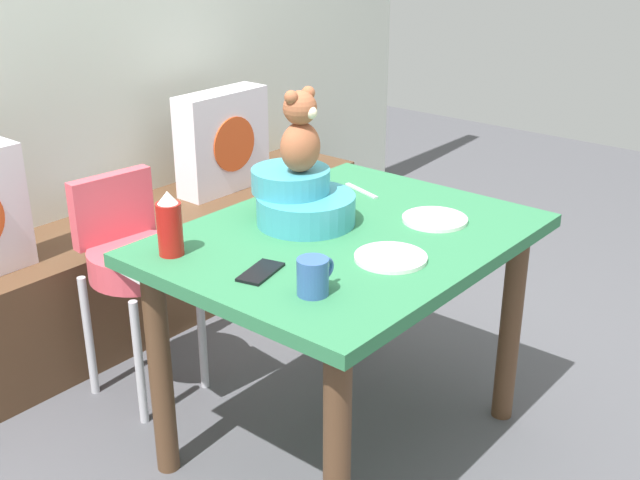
{
  "coord_description": "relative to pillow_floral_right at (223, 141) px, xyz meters",
  "views": [
    {
      "loc": [
        -1.72,
        -1.33,
        1.63
      ],
      "look_at": [
        0.0,
        0.1,
        0.69
      ],
      "focal_mm": 44.63,
      "sensor_mm": 36.0,
      "label": 1
    }
  ],
  "objects": [
    {
      "name": "coffee_mug",
      "position": [
        -0.97,
        -1.34,
        0.11
      ],
      "size": [
        0.12,
        0.08,
        0.09
      ],
      "color": "#335999",
      "rests_on": "dining_table"
    },
    {
      "name": "ground_plane",
      "position": [
        -0.6,
        -1.16,
        -0.68
      ],
      "size": [
        8.0,
        8.0,
        0.0
      ],
      "primitive_type": "plane",
      "color": "#4C4C51"
    },
    {
      "name": "back_wall",
      "position": [
        -0.6,
        0.29,
        0.62
      ],
      "size": [
        4.4,
        0.1,
        2.6
      ],
      "primitive_type": "cube",
      "color": "silver",
      "rests_on": "ground_plane"
    },
    {
      "name": "window_bench",
      "position": [
        -0.6,
        0.02,
        -0.45
      ],
      "size": [
        2.6,
        0.44,
        0.46
      ],
      "primitive_type": "cube",
      "color": "brown",
      "rests_on": "ground_plane"
    },
    {
      "name": "dining_table",
      "position": [
        -0.6,
        -1.16,
        -0.06
      ],
      "size": [
        1.1,
        0.85,
        0.74
      ],
      "color": "#2D7247",
      "rests_on": "ground_plane"
    },
    {
      "name": "pillow_floral_right",
      "position": [
        0.0,
        0.0,
        0.0
      ],
      "size": [
        0.44,
        0.15,
        0.44
      ],
      "color": "silver",
      "rests_on": "window_bench"
    },
    {
      "name": "cell_phone",
      "position": [
        -0.97,
        -1.16,
        0.06
      ],
      "size": [
        0.16,
        0.1,
        0.01
      ],
      "primitive_type": "cube",
      "rotation": [
        0.0,
        0.0,
        1.81
      ],
      "color": "black",
      "rests_on": "dining_table"
    },
    {
      "name": "highchair",
      "position": [
        -0.82,
        -0.42,
        -0.16
      ],
      "size": [
        0.35,
        0.47,
        0.79
      ],
      "color": "#D84C59",
      "rests_on": "ground_plane"
    },
    {
      "name": "table_fork",
      "position": [
        -0.28,
        -0.97,
        0.06
      ],
      "size": [
        0.07,
        0.17,
        0.01
      ],
      "primitive_type": "cube",
      "rotation": [
        0.0,
        0.0,
        2.83
      ],
      "color": "silver",
      "rests_on": "dining_table"
    },
    {
      "name": "ketchup_bottle",
      "position": [
        -1.04,
        -0.88,
        0.15
      ],
      "size": [
        0.07,
        0.07,
        0.18
      ],
      "color": "red",
      "rests_on": "dining_table"
    },
    {
      "name": "dinner_plate_near",
      "position": [
        -0.36,
        -1.31,
        0.07
      ],
      "size": [
        0.2,
        0.2,
        0.01
      ],
      "primitive_type": "cylinder",
      "color": "white",
      "rests_on": "dining_table"
    },
    {
      "name": "teddy_bear",
      "position": [
        -0.62,
        -0.99,
        0.34
      ],
      "size": [
        0.13,
        0.12,
        0.25
      ],
      "color": "#A25939",
      "rests_on": "infant_seat_teal"
    },
    {
      "name": "book_stack",
      "position": [
        -0.59,
        0.02,
        -0.19
      ],
      "size": [
        0.2,
        0.14,
        0.06
      ],
      "primitive_type": "cube",
      "color": "#7F85B2",
      "rests_on": "window_bench"
    },
    {
      "name": "infant_seat_teal",
      "position": [
        -0.62,
        -0.99,
        0.13
      ],
      "size": [
        0.3,
        0.33,
        0.16
      ],
      "color": "teal",
      "rests_on": "dining_table"
    },
    {
      "name": "dinner_plate_far",
      "position": [
        -0.68,
        -1.37,
        0.07
      ],
      "size": [
        0.2,
        0.2,
        0.01
      ],
      "primitive_type": "cylinder",
      "color": "white",
      "rests_on": "dining_table"
    }
  ]
}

